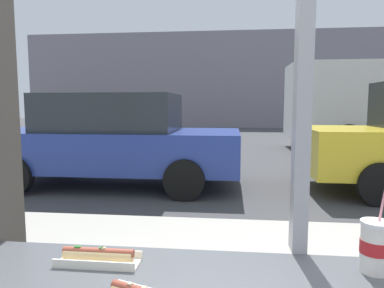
{
  "coord_description": "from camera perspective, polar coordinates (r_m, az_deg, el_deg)",
  "views": [
    {
      "loc": [
        -0.24,
        -1.14,
        1.46
      ],
      "look_at": [
        -0.67,
        2.86,
        1.02
      ],
      "focal_mm": 33.12,
      "sensor_mm": 36.0,
      "label": 1
    }
  ],
  "objects": [
    {
      "name": "building_facade_far",
      "position": [
        23.88,
        6.9,
        10.15
      ],
      "size": [
        28.0,
        1.2,
        6.2
      ],
      "primitive_type": "cube",
      "color": "gray",
      "rests_on": "ground"
    },
    {
      "name": "ground_plane",
      "position": [
        9.26,
        7.64,
        -2.86
      ],
      "size": [
        60.0,
        60.0,
        0.0
      ],
      "primitive_type": "plane",
      "color": "#424244"
    },
    {
      "name": "hotdog_tray_near",
      "position": [
        1.22,
        -14.84,
        -17.1
      ],
      "size": [
        0.26,
        0.1,
        0.05
      ],
      "color": "silver",
      "rests_on": "window_counter"
    },
    {
      "name": "parked_car_blue",
      "position": [
        6.56,
        -12.5,
        0.76
      ],
      "size": [
        4.49,
        1.99,
        1.66
      ],
      "color": "#283D93",
      "rests_on": "ground"
    },
    {
      "name": "sidewalk_strip",
      "position": [
        3.09,
        10.66,
        -20.94
      ],
      "size": [
        16.0,
        2.8,
        0.1
      ],
      "primitive_type": "cube",
      "color": "#B2ADA3",
      "rests_on": "ground"
    },
    {
      "name": "soda_cup_right",
      "position": [
        1.23,
        27.4,
        -14.35
      ],
      "size": [
        0.09,
        0.09,
        0.31
      ],
      "color": "silver",
      "rests_on": "window_counter"
    }
  ]
}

